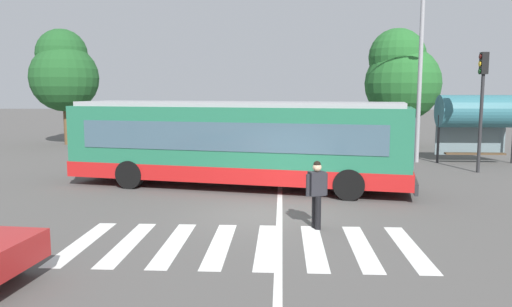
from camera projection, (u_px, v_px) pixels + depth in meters
ground_plane at (267, 215)px, 13.77m from camera, size 160.00×160.00×0.00m
city_transit_bus at (237, 143)px, 17.59m from camera, size 12.47×4.92×3.06m
pedestrian_crossing_street at (317, 191)px, 12.33m from camera, size 0.55×0.38×1.72m
parked_car_black at (206, 139)px, 27.86m from camera, size 1.91×4.52×1.35m
parked_car_silver at (255, 139)px, 27.84m from camera, size 2.04×4.58×1.35m
parked_car_blue at (304, 140)px, 27.02m from camera, size 1.95×4.54×1.35m
parked_car_charcoal at (351, 139)px, 27.48m from camera, size 1.99×4.56×1.35m
traffic_light_far_corner at (482, 93)px, 20.56m from camera, size 0.33×0.32×5.03m
bus_stop_shelter at (477, 113)px, 23.47m from camera, size 3.63×1.54×3.25m
twin_arm_street_lamp at (421, 40)px, 23.29m from camera, size 5.11×0.32×9.48m
background_tree_left at (64, 71)px, 31.39m from camera, size 4.26×4.26×7.35m
background_tree_right at (401, 76)px, 29.74m from camera, size 4.53×4.53×7.17m
crosswalk_painted_stripes at (243, 245)px, 11.08m from camera, size 7.80×3.30×0.01m
lane_center_line at (280, 200)px, 15.73m from camera, size 0.16×24.00×0.01m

